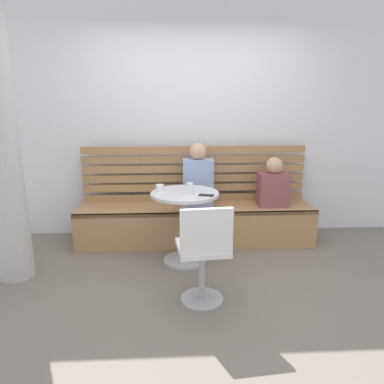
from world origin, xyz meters
name	(u,v)px	position (x,y,z in m)	size (l,w,h in m)	color
ground	(204,296)	(0.00, 0.00, 0.00)	(8.00, 8.00, 0.00)	#70665B
back_wall	(193,116)	(0.00, 1.64, 1.45)	(5.20, 0.10, 2.90)	silver
booth_bench	(196,224)	(0.00, 1.20, 0.22)	(2.70, 0.52, 0.44)	#A87C51
booth_backrest	(194,174)	(0.00, 1.44, 0.78)	(2.65, 0.04, 0.67)	#9A7249
cafe_table	(185,214)	(-0.14, 0.69, 0.52)	(0.68, 0.68, 0.74)	#ADADB2
white_chair	(204,251)	(-0.02, -0.12, 0.46)	(0.44, 0.44, 0.85)	#ADADB2
person_adult	(198,178)	(0.03, 1.23, 0.76)	(0.34, 0.22, 0.72)	#8C9EC6
person_child_left	(273,185)	(0.89, 1.19, 0.69)	(0.34, 0.22, 0.57)	brown
cup_ceramic_white	(160,188)	(-0.39, 0.74, 0.78)	(0.08, 0.08, 0.07)	white
cup_water_clear	(190,188)	(-0.09, 0.62, 0.80)	(0.07, 0.07, 0.11)	white
phone_on_table	(206,195)	(0.06, 0.55, 0.74)	(0.07, 0.14, 0.01)	black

